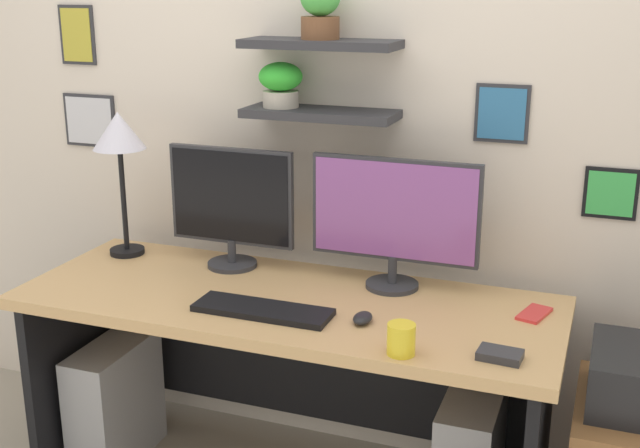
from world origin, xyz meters
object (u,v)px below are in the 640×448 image
(desk_lamp, at_px, (119,140))
(computer_mouse, at_px, (363,318))
(monitor_left, at_px, (231,204))
(keyboard, at_px, (263,310))
(coffee_mug, at_px, (401,339))
(desk, at_px, (293,347))
(scissors_tray, at_px, (500,355))
(monitor_right, at_px, (394,217))
(cell_phone, at_px, (534,314))
(computer_tower_left, at_px, (115,402))

(desk_lamp, bearing_deg, computer_mouse, -16.39)
(monitor_left, height_order, keyboard, monitor_left)
(keyboard, distance_m, coffee_mug, 0.50)
(desk, distance_m, coffee_mug, 0.62)
(keyboard, bearing_deg, scissors_tray, -4.86)
(monitor_left, relative_size, monitor_right, 0.82)
(keyboard, xyz_separation_m, cell_phone, (0.80, 0.28, -0.01))
(cell_phone, bearing_deg, monitor_left, -168.88)
(monitor_left, bearing_deg, coffee_mug, -32.87)
(scissors_tray, bearing_deg, desk_lamp, 164.50)
(monitor_left, height_order, scissors_tray, monitor_left)
(desk, distance_m, monitor_right, 0.57)
(monitor_right, height_order, computer_mouse, monitor_right)
(monitor_left, relative_size, computer_tower_left, 1.02)
(desk, xyz_separation_m, scissors_tray, (0.73, -0.27, 0.22))
(coffee_mug, bearing_deg, monitor_right, 108.10)
(monitor_right, bearing_deg, desk, -152.02)
(monitor_left, height_order, cell_phone, monitor_left)
(keyboard, relative_size, cell_phone, 3.14)
(monitor_left, height_order, coffee_mug, monitor_left)
(coffee_mug, height_order, computer_tower_left, coffee_mug)
(monitor_left, xyz_separation_m, coffee_mug, (0.76, -0.49, -0.19))
(monitor_left, xyz_separation_m, desk_lamp, (-0.44, -0.02, 0.21))
(monitor_right, distance_m, computer_tower_left, 1.28)
(cell_phone, bearing_deg, monitor_right, -174.37)
(computer_tower_left, bearing_deg, monitor_right, 13.03)
(computer_mouse, bearing_deg, monitor_left, 151.45)
(monitor_right, bearing_deg, keyboard, -131.29)
(desk, bearing_deg, computer_tower_left, -174.19)
(desk, height_order, computer_mouse, computer_mouse)
(monitor_right, distance_m, coffee_mug, 0.56)
(desk_lamp, distance_m, cell_phone, 1.58)
(desk, relative_size, scissors_tray, 14.93)
(desk, xyz_separation_m, keyboard, (-0.02, -0.20, 0.21))
(monitor_right, distance_m, cell_phone, 0.54)
(keyboard, xyz_separation_m, scissors_tray, (0.75, -0.06, 0.00))
(cell_phone, distance_m, coffee_mug, 0.52)
(cell_phone, xyz_separation_m, scissors_tray, (-0.06, -0.34, 0.01))
(cell_phone, bearing_deg, desk_lamp, -166.83)
(desk, xyz_separation_m, desk_lamp, (-0.74, 0.14, 0.64))
(desk, relative_size, computer_mouse, 19.91)
(computer_mouse, xyz_separation_m, cell_phone, (0.48, 0.24, -0.01))
(scissors_tray, bearing_deg, cell_phone, 80.89)
(computer_tower_left, bearing_deg, computer_mouse, -5.47)
(desk_lamp, bearing_deg, cell_phone, -2.38)
(monitor_right, xyz_separation_m, keyboard, (-0.32, -0.36, -0.24))
(keyboard, bearing_deg, computer_tower_left, 168.89)
(monitor_right, bearing_deg, scissors_tray, -45.15)
(desk, height_order, monitor_left, monitor_left)
(cell_phone, relative_size, scissors_tray, 1.17)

